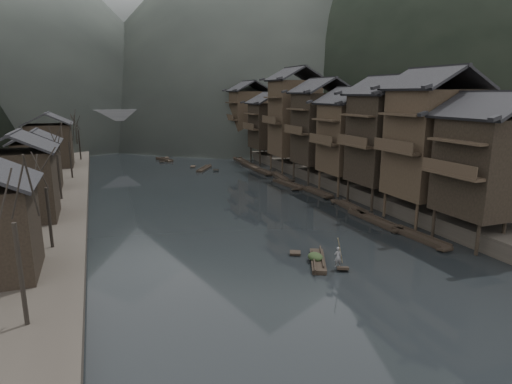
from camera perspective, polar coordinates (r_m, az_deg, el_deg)
name	(u,v)px	position (r m, az deg, el deg)	size (l,w,h in m)	color
water	(263,236)	(39.03, 0.99, -5.85)	(300.00, 300.00, 0.00)	black
right_bank	(351,152)	(89.59, 12.52, 5.22)	(40.00, 200.00, 1.80)	#2D2823
stilt_houses	(326,118)	(62.24, 9.33, 9.69)	(9.00, 67.60, 17.02)	black
left_houses	(32,156)	(55.31, -27.66, 4.31)	(8.10, 53.20, 8.73)	black
bare_trees	(66,144)	(56.54, -24.05, 5.83)	(3.93, 75.38, 7.86)	black
moored_sampans	(280,178)	(64.62, 3.19, 1.94)	(3.16, 67.85, 0.47)	black
midriver_boats	(189,158)	(85.62, -8.91, 4.55)	(12.78, 32.09, 0.45)	black
stone_bridge	(154,125)	(107.45, -13.44, 8.69)	(40.00, 6.00, 9.00)	#4C4C4F
hills	(134,1)	(205.00, -15.93, 23.28)	(320.00, 380.00, 110.42)	black
hero_sampan	(318,260)	(33.34, 8.25, -9.00)	(2.93, 4.89, 0.44)	black
cargo_heap	(316,253)	(33.26, 7.96, -8.00)	(1.10, 1.45, 0.66)	black
boatman	(338,254)	(32.07, 10.88, -8.10)	(0.56, 0.37, 1.53)	slate
bamboo_pole	(342,223)	(31.41, 11.37, -4.04)	(0.06, 0.06, 4.27)	#8C7A51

